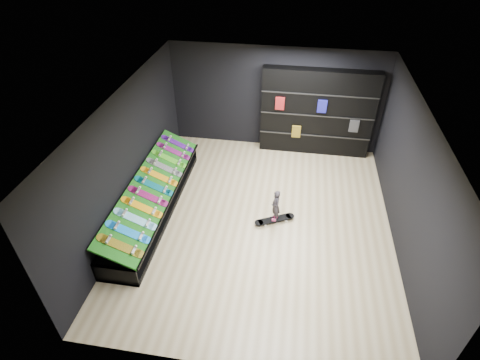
# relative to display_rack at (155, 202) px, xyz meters

# --- Properties ---
(floor) EXTENTS (6.00, 7.00, 0.01)m
(floor) POSITION_rel_display_rack_xyz_m (2.55, 0.00, -0.25)
(floor) COLOR tan
(floor) RESTS_ON ground
(ceiling) EXTENTS (6.00, 7.00, 0.01)m
(ceiling) POSITION_rel_display_rack_xyz_m (2.55, 0.00, 2.75)
(ceiling) COLOR white
(ceiling) RESTS_ON ground
(wall_back) EXTENTS (6.00, 0.02, 3.00)m
(wall_back) POSITION_rel_display_rack_xyz_m (2.55, 3.50, 1.25)
(wall_back) COLOR black
(wall_back) RESTS_ON ground
(wall_front) EXTENTS (6.00, 0.02, 3.00)m
(wall_front) POSITION_rel_display_rack_xyz_m (2.55, -3.50, 1.25)
(wall_front) COLOR black
(wall_front) RESTS_ON ground
(wall_left) EXTENTS (0.02, 7.00, 3.00)m
(wall_left) POSITION_rel_display_rack_xyz_m (-0.45, 0.00, 1.25)
(wall_left) COLOR black
(wall_left) RESTS_ON ground
(wall_right) EXTENTS (0.02, 7.00, 3.00)m
(wall_right) POSITION_rel_display_rack_xyz_m (5.55, 0.00, 1.25)
(wall_right) COLOR black
(wall_right) RESTS_ON ground
(display_rack) EXTENTS (0.90, 4.50, 0.50)m
(display_rack) POSITION_rel_display_rack_xyz_m (0.00, 0.00, 0.00)
(display_rack) COLOR black
(display_rack) RESTS_ON ground
(turf_ramp) EXTENTS (0.92, 4.50, 0.46)m
(turf_ramp) POSITION_rel_display_rack_xyz_m (0.05, 0.00, 0.46)
(turf_ramp) COLOR #11540D
(turf_ramp) RESTS_ON display_rack
(back_shelving) EXTENTS (3.12, 0.36, 2.50)m
(back_shelving) POSITION_rel_display_rack_xyz_m (3.74, 3.32, 1.00)
(back_shelving) COLOR black
(back_shelving) RESTS_ON ground
(floor_skateboard) EXTENTS (0.98, 0.63, 0.09)m
(floor_skateboard) POSITION_rel_display_rack_xyz_m (2.90, 0.03, -0.20)
(floor_skateboard) COLOR black
(floor_skateboard) RESTS_ON ground
(child) EXTENTS (0.18, 0.22, 0.48)m
(child) POSITION_rel_display_rack_xyz_m (2.90, 0.03, 0.08)
(child) COLOR black
(child) RESTS_ON floor_skateboard
(display_board_0) EXTENTS (0.93, 0.22, 0.50)m
(display_board_0) POSITION_rel_display_rack_xyz_m (0.06, -1.90, 0.49)
(display_board_0) COLOR yellow
(display_board_0) RESTS_ON turf_ramp
(display_board_1) EXTENTS (0.93, 0.22, 0.50)m
(display_board_1) POSITION_rel_display_rack_xyz_m (0.06, -1.52, 0.49)
(display_board_1) COLOR blue
(display_board_1) RESTS_ON turf_ramp
(display_board_2) EXTENTS (0.93, 0.22, 0.50)m
(display_board_2) POSITION_rel_display_rack_xyz_m (0.06, -1.14, 0.49)
(display_board_2) COLOR #0CB2E5
(display_board_2) RESTS_ON turf_ramp
(display_board_3) EXTENTS (0.93, 0.22, 0.50)m
(display_board_3) POSITION_rel_display_rack_xyz_m (0.06, -0.76, 0.49)
(display_board_3) COLOR yellow
(display_board_3) RESTS_ON turf_ramp
(display_board_4) EXTENTS (0.93, 0.22, 0.50)m
(display_board_4) POSITION_rel_display_rack_xyz_m (0.06, -0.38, 0.49)
(display_board_4) COLOR #E5198C
(display_board_4) RESTS_ON turf_ramp
(display_board_5) EXTENTS (0.93, 0.22, 0.50)m
(display_board_5) POSITION_rel_display_rack_xyz_m (0.06, 0.00, 0.49)
(display_board_5) COLOR #0C8C99
(display_board_5) RESTS_ON turf_ramp
(display_board_6) EXTENTS (0.93, 0.22, 0.50)m
(display_board_6) POSITION_rel_display_rack_xyz_m (0.06, 0.38, 0.49)
(display_board_6) COLOR orange
(display_board_6) RESTS_ON turf_ramp
(display_board_7) EXTENTS (0.93, 0.22, 0.50)m
(display_board_7) POSITION_rel_display_rack_xyz_m (0.06, 0.76, 0.49)
(display_board_7) COLOR black
(display_board_7) RESTS_ON turf_ramp
(display_board_8) EXTENTS (0.93, 0.22, 0.50)m
(display_board_8) POSITION_rel_display_rack_xyz_m (0.06, 1.14, 0.49)
(display_board_8) COLOR green
(display_board_8) RESTS_ON turf_ramp
(display_board_9) EXTENTS (0.93, 0.22, 0.50)m
(display_board_9) POSITION_rel_display_rack_xyz_m (0.06, 1.52, 0.49)
(display_board_9) COLOR #2626BF
(display_board_9) RESTS_ON turf_ramp
(display_board_10) EXTENTS (0.93, 0.22, 0.50)m
(display_board_10) POSITION_rel_display_rack_xyz_m (0.06, 1.90, 0.49)
(display_board_10) COLOR purple
(display_board_10) RESTS_ON turf_ramp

